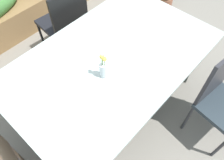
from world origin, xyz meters
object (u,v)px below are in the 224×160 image
Objects in this scene: chair_far_side at (65,21)px; chair_near_right at (221,96)px; planter_box at (21,2)px; dining_table at (112,60)px; flower_vase at (103,68)px.

chair_far_side is 1.76m from chair_near_right.
dining_table is at bearing -95.64° from planter_box.
chair_far_side is 0.99m from planter_box.
chair_near_right is 1.05m from flower_vase.
dining_table is 0.99m from chair_near_right.
chair_near_right is 2.73m from planter_box.
chair_near_right is (0.25, -1.74, 0.00)m from chair_far_side.
chair_far_side is (0.18, 0.87, -0.16)m from dining_table.
chair_far_side is at bearing -90.04° from planter_box.
dining_table is 1.87× the size of chair_near_right.
chair_far_side is 0.97× the size of chair_near_right.
chair_near_right reaches higher than dining_table.
flower_vase reaches higher than chair_far_side.
chair_near_right is at bearing -84.71° from planter_box.
dining_table is at bearing -55.74° from chair_near_right.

